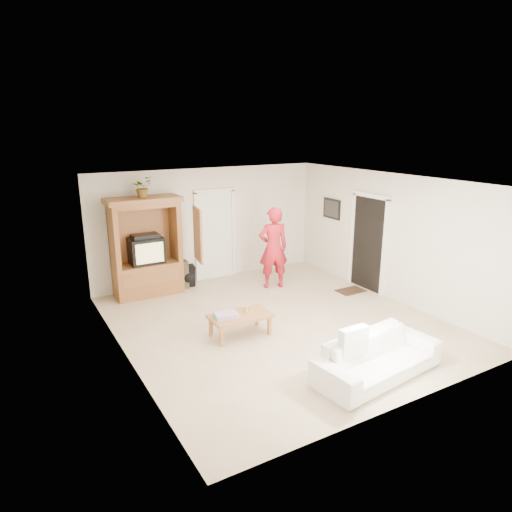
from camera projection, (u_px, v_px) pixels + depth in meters
The scene contains 19 objects.
floor at pixel (277, 323), 8.43m from camera, with size 6.00×6.00×0.00m, color tan.
ceiling at pixel (279, 181), 7.71m from camera, with size 6.00×6.00×0.00m, color white.
wall_back at pixel (209, 225), 10.57m from camera, with size 5.50×5.50×0.00m, color silver.
wall_front at pixel (411, 313), 5.57m from camera, with size 5.50×5.50×0.00m, color silver.
wall_left at pixel (122, 280), 6.75m from camera, with size 6.00×6.00×0.00m, color silver.
wall_right at pixel (391, 237), 9.39m from camera, with size 6.00×6.00×0.00m, color silver.
armoire at pixel (147, 253), 9.64m from camera, with size 1.82×1.14×2.10m.
door_back at pixel (215, 236), 10.70m from camera, with size 0.85×0.05×2.04m, color white.
doorway_right at pixel (368, 244), 9.96m from camera, with size 0.05×0.90×2.04m, color black.
framed_picture at pixel (332, 209), 10.88m from camera, with size 0.03×0.60×0.48m, color black.
doormat at pixel (351, 291), 10.03m from camera, with size 0.60×0.40×0.02m, color #382316.
plant at pixel (142, 187), 9.22m from camera, with size 0.38×0.33×0.42m, color #4C7238.
man at pixel (273, 248), 10.06m from camera, with size 0.66×0.44×1.82m, color #AD1725.
sofa at pixel (378, 357), 6.56m from camera, with size 2.02×0.79×0.59m, color white.
coffee_table at pixel (240, 317), 7.83m from camera, with size 1.06×0.59×0.39m.
towel at pixel (226, 315), 7.68m from camera, with size 0.38×0.28×0.08m, color #FF5476.
candle at pixel (246, 309), 7.91m from camera, with size 0.08×0.08×0.10m, color tan.
backpack_black at pixel (186, 277), 10.25m from camera, with size 0.39×0.23×0.48m, color black, non-canonical shape.
backpack_olive at pixel (180, 275), 10.11m from camera, with size 0.34×0.25×0.64m, color #47442B, non-canonical shape.
Camera 1 is at (-4.22, -6.53, 3.50)m, focal length 32.00 mm.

